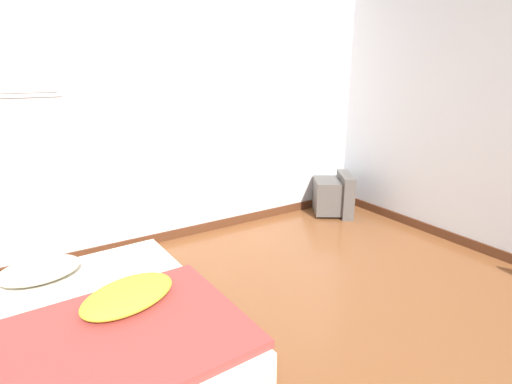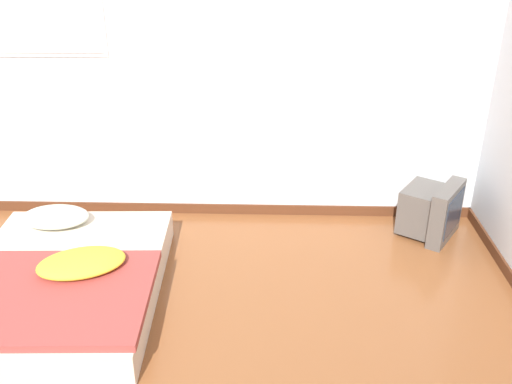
# 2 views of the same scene
# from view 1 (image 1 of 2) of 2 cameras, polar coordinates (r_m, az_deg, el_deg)

# --- Properties ---
(wall_back) EXTENTS (8.22, 0.08, 2.60)m
(wall_back) POSITION_cam_1_polar(r_m,az_deg,el_deg) (3.58, -23.22, 10.93)
(wall_back) COLOR silver
(wall_back) RESTS_ON ground_plane
(mattress_bed) EXTENTS (1.38, 1.77, 0.37)m
(mattress_bed) POSITION_cam_1_polar(r_m,az_deg,el_deg) (2.65, -21.22, -17.49)
(mattress_bed) COLOR beige
(mattress_bed) RESTS_ON ground_plane
(crt_tv) EXTENTS (0.58, 0.60, 0.47)m
(crt_tv) POSITION_cam_1_polar(r_m,az_deg,el_deg) (4.63, 11.12, -0.43)
(crt_tv) COLOR #56514C
(crt_tv) RESTS_ON ground_plane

